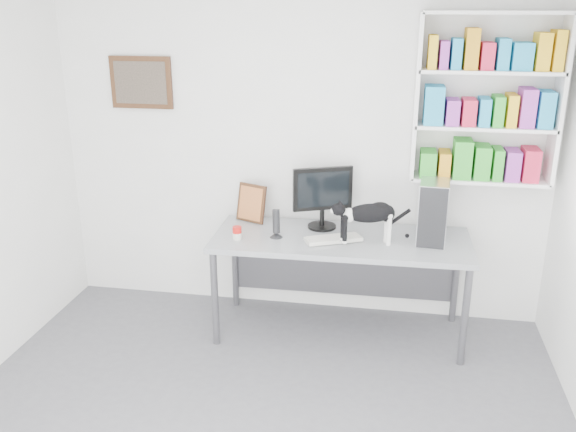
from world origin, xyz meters
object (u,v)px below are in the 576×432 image
Objects in this scene: speaker at (276,223)px; monitor at (322,197)px; desk at (340,286)px; pc_tower at (433,209)px; soup_can at (237,233)px; cat at (368,224)px; bookshelf at (486,99)px; leaning_print at (251,202)px; keyboard at (333,239)px.

monitor is at bearing 22.60° from speaker.
pc_tower reaches higher than desk.
speaker reaches higher than soup_can.
cat is (0.20, -0.11, 0.57)m from desk.
desk is 0.92m from soup_can.
pc_tower is at bearing 7.81° from cat.
cat reaches higher than desk.
soup_can is (-0.77, -0.17, 0.46)m from desk.
bookshelf is 3.87× the size of leaning_print.
cat is at bearing 3.53° from soup_can.
keyboard is (-0.05, -0.08, 0.42)m from desk.
speaker is at bearing 159.40° from cat.
desk is at bearing -71.16° from monitor.
speaker is 0.43m from leaning_print.
keyboard is 1.32× the size of leaning_print.
keyboard is (-1.05, -0.37, -1.02)m from bookshelf.
cat is (0.37, -0.30, -0.09)m from monitor.
keyboard is at bearing -160.43° from pc_tower.
leaning_print is (-0.71, 0.33, 0.14)m from keyboard.
bookshelf reaches higher than monitor.
monitor is 0.49m from cat.
soup_can is at bearing -165.55° from bookshelf.
pc_tower is 4.65× the size of soup_can.
desk is 6.10× the size of leaning_print.
speaker is 0.43× the size of cat.
cat is at bearing -149.76° from pc_tower.
speaker is (-1.49, -0.37, -0.92)m from bookshelf.
keyboard is (0.12, -0.27, -0.24)m from monitor.
pc_tower is at bearing 11.26° from soup_can.
cat is (0.69, -0.03, 0.05)m from speaker.
speaker is at bearing -165.96° from pc_tower.
monitor is at bearing 179.42° from pc_tower.
soup_can is at bearing -164.25° from pc_tower.
leaning_print is at bearing 88.05° from soup_can.
bookshelf reaches higher than desk.
speaker is (-0.44, 0.00, 0.10)m from keyboard.
desk is 0.62m from cat.
pc_tower is 1.46× the size of leaning_print.
bookshelf is 2.64× the size of pc_tower.
soup_can is at bearing 165.58° from cat.
keyboard is 0.78× the size of cat.
monitor is 2.19× the size of speaker.
bookshelf is at bearing 14.45° from soup_can.
cat is at bearing -61.88° from monitor.
pc_tower is 1.44m from leaning_print.
pc_tower is at bearing -152.53° from bookshelf.
speaker is 0.31m from soup_can.
desk is 0.98m from leaning_print.
soup_can is at bearing -179.86° from speaker.
soup_can is (-0.60, -0.36, -0.20)m from monitor.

